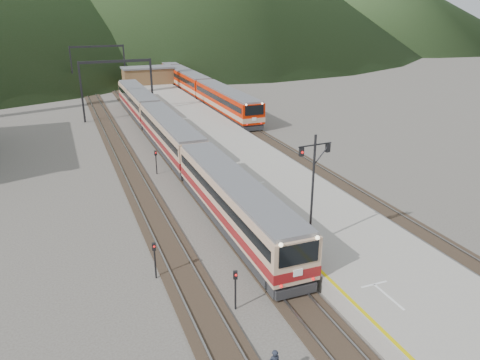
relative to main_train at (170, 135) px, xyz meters
name	(u,v)px	position (x,y,z in m)	size (l,w,h in m)	color
track_main	(165,145)	(0.00, 2.76, -1.86)	(2.60, 200.00, 0.23)	black
track_far	(120,150)	(-5.00, 2.76, -1.86)	(2.60, 200.00, 0.23)	black
track_second	(259,135)	(11.50, 2.76, -1.86)	(2.60, 200.00, 0.23)	black
platform	(218,141)	(5.60, 0.76, -1.43)	(8.00, 100.00, 1.00)	gray
gantry_near	(117,78)	(-2.85, 17.76, 3.66)	(9.55, 0.25, 8.00)	black
gantry_far	(98,59)	(-2.85, 42.76, 3.66)	(9.55, 0.25, 8.00)	black
station_shed	(148,75)	(5.60, 40.76, 0.64)	(9.40, 4.40, 3.10)	brown
main_train	(170,135)	(0.00, 0.00, 0.00)	(2.78, 57.12, 3.40)	tan
second_train	(188,81)	(11.50, 34.77, 0.11)	(2.97, 60.87, 3.62)	#B71B01
signal_mast	(313,180)	(2.76, -24.95, 3.34)	(2.20, 0.33, 7.00)	black
short_signal_a	(235,285)	(-3.31, -28.07, -0.46)	(0.26, 0.22, 2.27)	black
short_signal_b	(156,159)	(-2.80, -6.06, -0.46)	(0.23, 0.18, 2.27)	black
short_signal_c	(155,256)	(-6.55, -23.63, -0.46)	(0.24, 0.20, 2.27)	black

